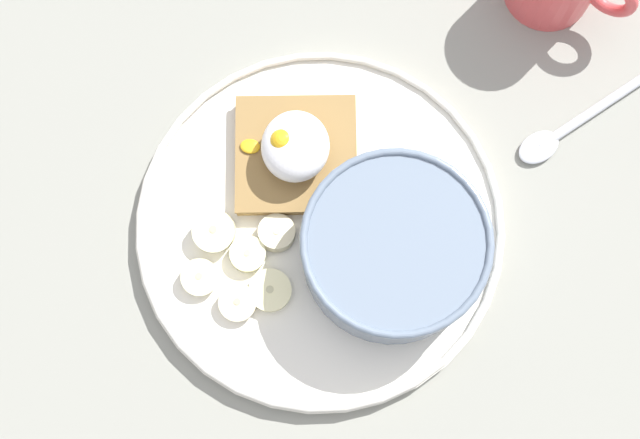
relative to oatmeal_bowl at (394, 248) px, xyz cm
name	(u,v)px	position (x,y,z in cm)	size (l,w,h in cm)	color
ground_plane	(320,231)	(-2.06, -5.67, -4.84)	(120.00, 120.00, 2.00)	gray
plate	(320,226)	(-2.06, -5.67, -3.04)	(29.02, 29.02, 1.60)	silver
oatmeal_bowl	(394,248)	(0.00, 0.00, 0.00)	(14.06, 14.06, 5.79)	slate
toast_slice	(296,155)	(-7.43, -7.89, -2.05)	(10.22, 10.22, 1.41)	olive
poached_egg	(294,146)	(-7.43, -7.99, 0.29)	(5.68, 7.06, 3.53)	white
banana_slice_front	(247,254)	(0.69, -11.11, -2.29)	(3.89, 3.92, 1.24)	#F1EBB0
banana_slice_left	(214,231)	(-0.89, -13.81, -1.96)	(3.68, 3.47, 2.06)	#F6EFBB
banana_slice_back	(238,302)	(4.47, -11.55, -2.25)	(3.31, 3.21, 1.42)	#F5E4B3
banana_slice_right	(270,290)	(3.39, -9.15, -2.29)	(4.64, 4.63, 1.19)	#F4EAB0
banana_slice_inner	(200,277)	(2.72, -14.62, -2.20)	(4.06, 4.01, 1.55)	#F5E9B2
banana_slice_outer	(277,233)	(-1.12, -8.99, -2.27)	(3.93, 3.88, 1.30)	beige
spoon	(567,128)	(-11.48, 13.85, -3.44)	(8.94, 11.03, 0.80)	silver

